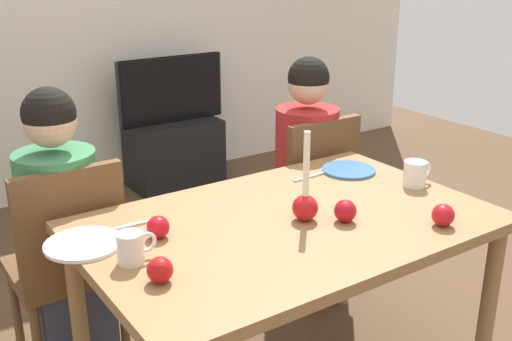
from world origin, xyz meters
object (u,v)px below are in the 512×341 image
Objects in this scene: chair_left at (68,258)px; dining_table at (288,241)px; mug_right at (415,173)px; apple_far_edge at (160,270)px; candle_centerpiece at (305,202)px; chair_right at (309,194)px; plate_right at (349,170)px; apple_near_candle at (345,211)px; apple_by_right_mug at (158,227)px; person_right_child at (306,180)px; mug_left at (132,248)px; apple_by_left_plate at (443,215)px; tv at (171,90)px; tv_stand at (174,153)px; plate_left at (84,244)px; person_left_child at (64,241)px.

dining_table is at bearing -45.55° from chair_left.
mug_right is 1.80× the size of apple_far_edge.
candle_centerpiece is 4.21× the size of apple_far_edge.
chair_right is 0.44m from plate_right.
apple_near_candle reaches higher than apple_by_right_mug.
candle_centerpiece is (-0.54, -0.67, 0.25)m from person_right_child.
mug_right is (0.56, 0.01, -0.01)m from candle_centerpiece.
dining_table is at bearing 143.24° from candle_centerpiece.
apple_by_left_plate is at bearing -19.48° from mug_left.
person_right_child is at bearing 34.31° from apple_far_edge.
tv is at bearing 62.83° from apple_far_edge.
candle_centerpiece is at bearing 9.90° from apple_far_edge.
tv_stand is 2.68m from mug_left.
tv reaches higher than plate_left.
tv_stand is at bearing -90.00° from tv.
chair_left is 1.18m from plate_right.
chair_left is 1.41× the size of tv_stand.
chair_right is 2.85× the size of candle_centerpiece.
chair_left is 2.15m from tv_stand.
apple_by_left_plate is (0.99, -0.97, 0.22)m from person_left_child.
person_left_child is 1.39m from mug_right.
tv is at bearing 62.52° from apple_by_right_mug.
person_left_child is at bearing -128.01° from tv.
chair_right is 11.73× the size of apple_by_left_plate.
person_right_child is at bearing -93.88° from tv_stand.
dining_table is at bearing -153.58° from plate_right.
person_right_child is 0.91m from apple_near_candle.
mug_right is (0.10, -0.27, 0.04)m from plate_right.
tv reaches higher than apple_by_left_plate.
tv is 5.86× the size of mug_right.
chair_left reaches higher than apple_by_right_mug.
person_left_child is 0.59m from apple_by_right_mug.
chair_left is 7.26× the size of mug_left.
apple_near_candle is at bearing -133.66° from plate_right.
candle_centerpiece is (0.64, -0.67, 0.25)m from person_left_child.
chair_right is 4.02× the size of plate_right.
mug_right is 1.81× the size of apple_by_right_mug.
mug_left is (-0.61, 0.05, -0.02)m from candle_centerpiece.
tv reaches higher than plate_right.
tv_stand is 8.53× the size of apple_far_edge.
chair_right is 6.67× the size of mug_right.
person_left_child is at bearing 180.00° from person_right_child.
candle_centerpiece is (-0.54, -0.64, 0.30)m from chair_right.
apple_by_right_mug is at bearing 162.00° from candle_centerpiece.
person_right_child reaches higher than chair_left.
plate_right is 0.94m from apple_by_right_mug.
candle_centerpiece reaches higher than plate_left.
candle_centerpiece reaches higher than mug_right.
plate_right is at bearing 26.42° from dining_table.
apple_by_left_plate is at bearing -39.87° from candle_centerpiece.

